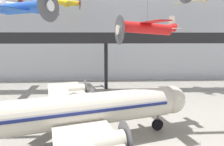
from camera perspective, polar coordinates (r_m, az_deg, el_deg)
The scene contains 7 objects.
hangar_back_wall at distance 49.43m, azimuth -1.98°, elevation 14.01°, with size 140.00×3.00×27.28m.
mezzanine_walkway at distance 38.69m, azimuth -1.74°, elevation 8.94°, with size 110.00×3.20×11.28m.
airliner_silver_main at distance 20.00m, azimuth -12.49°, elevation -10.91°, with size 26.33×30.56×9.61m.
suspended_plane_red_highwing at distance 23.60m, azimuth 9.95°, elevation 12.62°, with size 7.51×9.00×13.08m.
suspended_plane_yellow_lowwing at distance 43.52m, azimuth -12.93°, elevation 18.96°, with size 6.19×7.37×7.08m.
suspended_plane_blue_trainer at distance 25.48m, azimuth -23.62°, elevation 16.66°, with size 7.89×8.90×10.80m.
suspended_plane_silver_racer at distance 44.22m, azimuth -29.23°, elevation 16.68°, with size 8.02×9.81×8.00m.
Camera 1 is at (-0.66, -15.77, 10.65)m, focal length 32.00 mm.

